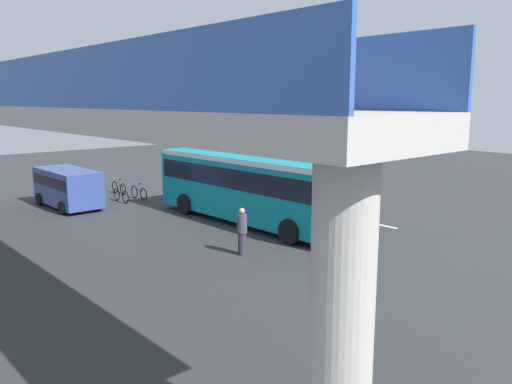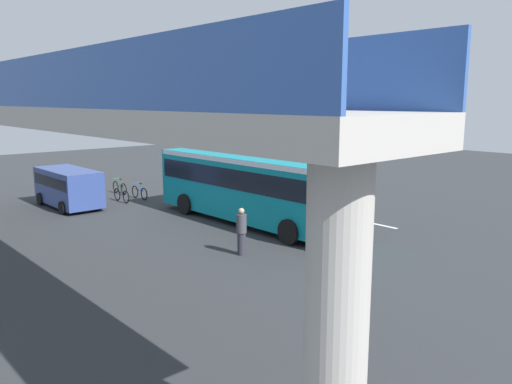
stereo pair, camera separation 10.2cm
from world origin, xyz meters
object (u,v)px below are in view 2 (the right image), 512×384
(pedestrian, at_px, (242,232))
(city_bus, at_px, (252,184))
(bicycle_green, at_px, (120,188))
(bicycle_black, at_px, (122,195))
(parked_van, at_px, (68,185))
(bicycle_blue, at_px, (140,193))

(pedestrian, bearing_deg, city_bus, -46.00)
(bicycle_green, bearing_deg, city_bus, -174.46)
(bicycle_green, xyz_separation_m, bicycle_black, (-2.40, 1.11, 0.00))
(city_bus, height_order, pedestrian, city_bus)
(parked_van, distance_m, bicycle_black, 2.95)
(city_bus, xyz_separation_m, bicycle_black, (8.73, 2.19, -1.51))
(bicycle_blue, bearing_deg, pedestrian, 168.09)
(pedestrian, bearing_deg, parked_van, 6.11)
(city_bus, xyz_separation_m, bicycle_green, (11.13, 1.08, -1.51))
(bicycle_black, bearing_deg, parked_van, 77.57)
(city_bus, relative_size, bicycle_blue, 6.52)
(bicycle_blue, height_order, pedestrian, pedestrian)
(parked_van, distance_m, bicycle_green, 4.35)
(parked_van, xyz_separation_m, bicycle_black, (-0.61, -2.77, -0.81))
(bicycle_blue, distance_m, pedestrian, 12.56)
(bicycle_black, bearing_deg, bicycle_green, -24.81)
(parked_van, relative_size, bicycle_green, 2.71)
(parked_van, height_order, bicycle_blue, parked_van)
(parked_van, relative_size, bicycle_black, 2.71)
(parked_van, distance_m, bicycle_blue, 4.07)
(parked_van, bearing_deg, bicycle_green, -65.19)
(city_bus, height_order, bicycle_green, city_bus)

